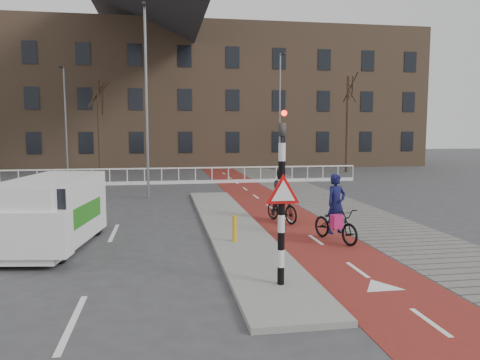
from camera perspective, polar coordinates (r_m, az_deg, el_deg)
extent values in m
plane|color=#38383A|center=(11.84, 5.39, -9.84)|extent=(120.00, 120.00, 0.00)
cube|color=maroon|center=(21.71, 2.47, -2.42)|extent=(2.50, 60.00, 0.01)
cube|color=slate|center=(22.45, 9.48, -2.21)|extent=(3.00, 60.00, 0.01)
cube|color=gray|center=(15.50, -0.94, -5.73)|extent=(1.80, 16.00, 0.12)
cylinder|color=black|center=(9.45, 5.06, -4.23)|extent=(0.14, 0.14, 2.88)
imported|color=black|center=(9.29, 5.17, 6.99)|extent=(0.13, 0.16, 0.80)
cylinder|color=#FF0C05|center=(9.16, 5.41, 8.13)|extent=(0.11, 0.02, 0.11)
cylinder|color=#E5A10C|center=(13.20, -0.67, -5.93)|extent=(0.12, 0.12, 0.74)
imported|color=black|center=(13.95, 11.58, -5.33)|extent=(1.23, 2.00, 0.99)
imported|color=#111240|center=(13.84, 11.64, -2.86)|extent=(0.73, 0.59, 1.73)
cube|color=#B81A5F|center=(13.37, 11.70, -4.98)|extent=(0.37, 0.30, 0.39)
imported|color=black|center=(16.51, 5.10, -3.34)|extent=(1.10, 1.80, 1.04)
imported|color=black|center=(16.43, 5.12, -1.49)|extent=(0.97, 0.87, 1.64)
cube|color=white|center=(13.89, -22.06, -3.50)|extent=(2.45, 4.71, 1.80)
cube|color=#267E1B|center=(14.13, -25.65, -3.91)|extent=(0.45, 2.85, 0.55)
cube|color=#267E1B|center=(13.73, -18.33, -3.89)|extent=(0.45, 2.85, 0.55)
cube|color=black|center=(12.01, -24.10, -3.13)|extent=(1.61, 0.29, 0.90)
cylinder|color=black|center=(12.36, -21.15, -8.04)|extent=(0.32, 0.66, 0.63)
cylinder|color=black|center=(15.69, -22.55, -5.11)|extent=(0.32, 0.66, 0.63)
cylinder|color=black|center=(15.19, -17.17, -5.27)|extent=(0.32, 0.66, 0.63)
cube|color=silver|center=(28.17, -13.61, 1.34)|extent=(28.00, 0.08, 0.08)
cube|color=silver|center=(28.25, -13.57, -0.38)|extent=(28.00, 0.10, 0.20)
cube|color=#7F6047|center=(43.08, -9.65, 9.79)|extent=(46.00, 10.00, 12.00)
cylinder|color=#312315|center=(35.82, -16.78, 6.18)|extent=(0.23, 0.23, 6.80)
cylinder|color=#312315|center=(36.38, 12.96, 6.59)|extent=(0.23, 0.23, 7.18)
cylinder|color=slate|center=(22.26, -11.31, 9.00)|extent=(0.12, 0.12, 8.78)
cylinder|color=slate|center=(33.27, -20.46, 6.53)|extent=(0.12, 0.12, 7.33)
cylinder|color=slate|center=(33.74, 4.86, 7.91)|extent=(0.12, 0.12, 8.53)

